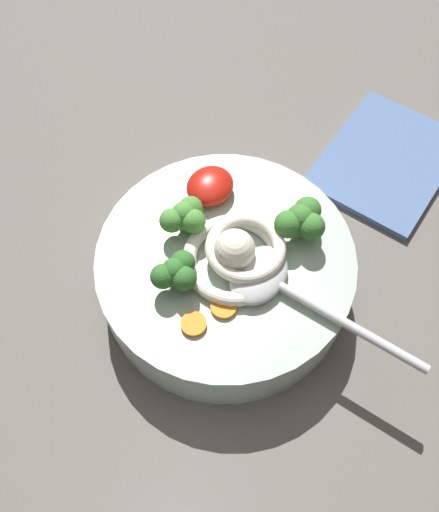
{
  "coord_description": "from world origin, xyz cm",
  "views": [
    {
      "loc": [
        -18.4,
        -14.38,
        50.41
      ],
      "look_at": [
        -0.32,
        0.42,
        9.19
      ],
      "focal_mm": 38.44,
      "sensor_mm": 36.0,
      "label": 1
    }
  ],
  "objects_px": {
    "noodle_pile": "(240,251)",
    "soup_spoon": "(274,282)",
    "soup_bowl": "(220,271)",
    "folded_napkin": "(386,160)"
  },
  "relations": [
    {
      "from": "noodle_pile",
      "to": "soup_spoon",
      "type": "relative_size",
      "value": 0.56
    },
    {
      "from": "soup_bowl",
      "to": "folded_napkin",
      "type": "height_order",
      "value": "soup_bowl"
    },
    {
      "from": "noodle_pile",
      "to": "folded_napkin",
      "type": "height_order",
      "value": "noodle_pile"
    },
    {
      "from": "soup_bowl",
      "to": "soup_spoon",
      "type": "relative_size",
      "value": 1.3
    },
    {
      "from": "noodle_pile",
      "to": "soup_spoon",
      "type": "bearing_deg",
      "value": -95.07
    },
    {
      "from": "noodle_pile",
      "to": "folded_napkin",
      "type": "xyz_separation_m",
      "value": [
        0.22,
        -0.03,
        -0.07
      ]
    },
    {
      "from": "folded_napkin",
      "to": "soup_bowl",
      "type": "bearing_deg",
      "value": 168.85
    },
    {
      "from": "soup_bowl",
      "to": "noodle_pile",
      "type": "relative_size",
      "value": 2.33
    },
    {
      "from": "soup_spoon",
      "to": "folded_napkin",
      "type": "relative_size",
      "value": 1.08
    },
    {
      "from": "folded_napkin",
      "to": "noodle_pile",
      "type": "bearing_deg",
      "value": 172.06
    }
  ]
}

